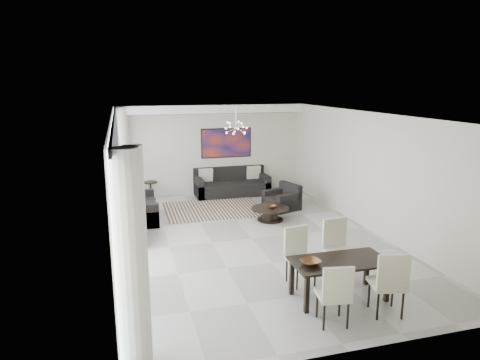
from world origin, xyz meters
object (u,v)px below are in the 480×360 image
object	(u,v)px
sofa_main	(232,186)
tv_console	(129,231)
coffee_table	(270,213)
television	(135,207)
dining_table	(340,265)

from	to	relation	value
sofa_main	tv_console	xyz separation A→B (m)	(-3.33, -3.41, -0.06)
tv_console	sofa_main	bearing A→B (deg)	45.70
coffee_table	television	bearing A→B (deg)	-171.75
coffee_table	television	distance (m)	3.57
coffee_table	sofa_main	bearing A→B (deg)	96.16
tv_console	dining_table	xyz separation A→B (m)	(3.35, -3.76, 0.36)
tv_console	television	bearing A→B (deg)	5.79
coffee_table	tv_console	world-z (taller)	tv_console
sofa_main	tv_console	world-z (taller)	sofa_main
tv_console	coffee_table	bearing A→B (deg)	8.14
television	tv_console	bearing A→B (deg)	101.11
sofa_main	dining_table	bearing A→B (deg)	-89.84
television	dining_table	distance (m)	4.95
coffee_table	tv_console	distance (m)	3.68
sofa_main	tv_console	distance (m)	4.77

